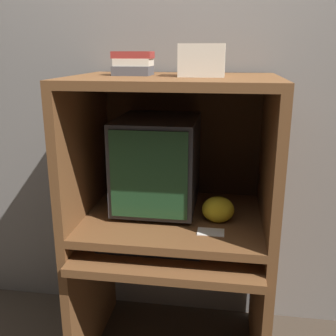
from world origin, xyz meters
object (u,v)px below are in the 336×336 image
mouse (213,252)px  book_stack (133,64)px  storage_box (202,60)px  keyboard (150,246)px  crt_monitor (158,162)px  snack_bag (218,210)px

mouse → book_stack: bearing=150.9°
mouse → book_stack: size_ratio=0.42×
storage_box → keyboard: bearing=-140.9°
crt_monitor → book_stack: size_ratio=2.65×
crt_monitor → storage_box: size_ratio=2.40×
book_stack → storage_box: bearing=-6.6°
keyboard → storage_box: storage_box is taller
crt_monitor → book_stack: (-0.09, -0.05, 0.45)m
crt_monitor → keyboard: crt_monitor is taller
crt_monitor → snack_bag: (0.29, -0.13, -0.17)m
book_stack → storage_box: (0.30, -0.03, 0.02)m
crt_monitor → mouse: bearing=-42.7°
crt_monitor → snack_bag: bearing=-23.9°
book_stack → crt_monitor: bearing=28.2°
crt_monitor → storage_box: bearing=-22.5°
mouse → storage_box: size_ratio=0.38×
keyboard → snack_bag: bearing=21.9°
snack_bag → storage_box: (-0.09, 0.05, 0.64)m
mouse → snack_bag: snack_bag is taller
keyboard → crt_monitor: bearing=91.7°
crt_monitor → mouse: size_ratio=6.28×
snack_bag → storage_box: 0.64m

